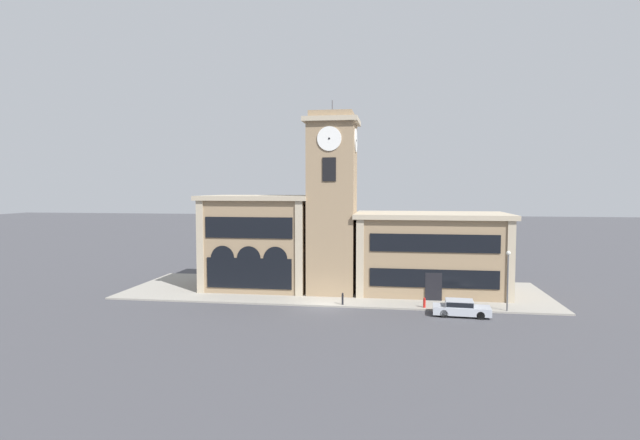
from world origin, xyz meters
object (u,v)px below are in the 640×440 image
object	(u,v)px
parked_car_near	(461,308)
bollard	(343,299)
street_lamp	(508,271)
fire_hydrant	(424,303)

from	to	relation	value
parked_car_near	bollard	world-z (taller)	parked_car_near
parked_car_near	bollard	bearing A→B (deg)	172.55
street_lamp	parked_car_near	bearing A→B (deg)	-156.48
fire_hydrant	parked_car_near	bearing A→B (deg)	-33.82
bollard	fire_hydrant	size ratio (longest dim) A/B	1.22
parked_car_near	street_lamp	xyz separation A→B (m)	(4.00, 1.74, 2.83)
parked_car_near	street_lamp	distance (m)	5.20
parked_car_near	fire_hydrant	size ratio (longest dim) A/B	5.34
street_lamp	fire_hydrant	distance (m)	7.40
parked_car_near	street_lamp	bearing A→B (deg)	26.95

